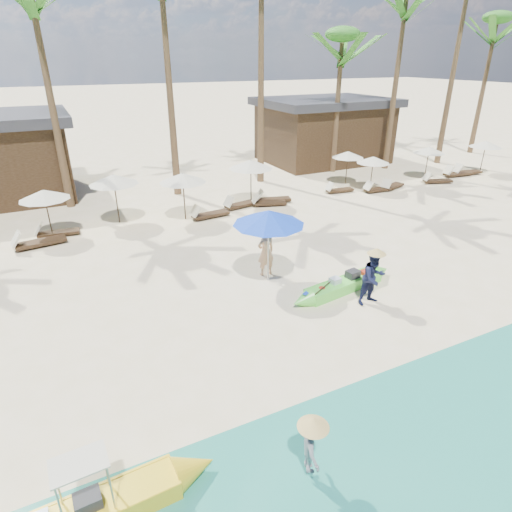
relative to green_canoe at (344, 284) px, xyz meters
name	(u,v)px	position (x,y,z in m)	size (l,w,h in m)	color
ground	(251,341)	(-3.89, -1.20, -0.20)	(240.00, 240.00, 0.00)	beige
wet_sand_strip	(377,500)	(-3.89, -6.20, -0.20)	(240.00, 4.50, 0.01)	tan
green_canoe	(344,284)	(0.00, 0.00, 0.00)	(4.67, 1.03, 0.60)	#5FE746
tourist	(266,252)	(-1.78, 2.09, 0.66)	(0.63, 0.41, 1.72)	tan
vendor_green	(373,278)	(0.28, -1.00, 0.66)	(0.83, 0.65, 1.72)	#141939
vendor_yellow	(312,447)	(-4.67, -5.30, 0.53)	(0.71, 0.41, 1.09)	gray
blue_umbrella	(269,217)	(-1.90, 1.67, 2.06)	(2.32, 2.32, 2.50)	#99999E
resort_parasol_4	(44,195)	(-8.28, 9.04, 1.65)	(1.99, 1.99, 2.05)	#3C2918
lounger_4_right	(36,242)	(-8.89, 8.20, 0.02)	(2.04, 0.86, 0.67)	#3C2918
resort_parasol_5	(113,179)	(-5.45, 9.61, 1.81)	(2.16, 2.16, 2.23)	#3C2918
lounger_5_left	(55,232)	(-8.16, 9.08, 0.00)	(1.78, 0.71, 0.59)	#3C2918
resort_parasol_6	(183,178)	(-2.59, 8.70, 1.77)	(2.12, 2.12, 2.18)	#3C2918
lounger_6_left	(208,214)	(-1.59, 8.38, 0.01)	(1.90, 0.75, 0.63)	#3C2918
lounger_6_right	(239,204)	(0.33, 9.10, 0.00)	(1.87, 0.87, 0.61)	#3C2918
resort_parasol_7	(251,164)	(1.14, 9.43, 1.84)	(2.20, 2.20, 2.27)	#3C2918
lounger_7_left	(267,202)	(1.75, 8.77, 0.00)	(1.82, 1.01, 0.59)	#3C2918
lounger_7_right	(271,199)	(2.17, 9.17, 0.01)	(1.94, 1.01, 0.63)	#3C2918
resort_parasol_8	(348,155)	(7.88, 10.45, 1.52)	(1.85, 1.85, 1.91)	#3C2918
lounger_8_left	(338,189)	(6.36, 9.11, -0.02)	(1.66, 0.65, 0.55)	#3C2918
resort_parasol_9	(373,160)	(8.35, 8.78, 1.50)	(1.83, 1.83, 1.89)	#3C2918
lounger_9_left	(377,189)	(8.38, 8.26, 0.00)	(1.76, 0.66, 0.59)	#3C2918
lounger_9_right	(391,186)	(9.52, 8.35, 0.00)	(1.83, 1.05, 0.60)	#3C2918
resort_parasol_10	(429,150)	(13.06, 9.29, 1.55)	(1.89, 1.89, 1.94)	#3C2918
lounger_10_left	(436,180)	(12.77, 8.14, 0.00)	(1.82, 1.09, 0.59)	#3C2918
lounger_10_right	(456,173)	(15.16, 8.74, 0.02)	(1.99, 0.82, 0.66)	#3C2918
resort_parasol_11	(486,144)	(17.30, 8.69, 1.67)	(2.01, 2.01, 2.07)	#3C2918
lounger_11_left	(465,171)	(16.03, 8.78, 0.02)	(2.03, 0.91, 0.67)	#3C2918
palm_3	(34,13)	(-7.25, 13.07, 8.38)	(2.08, 2.08, 10.52)	brown
palm_6	(341,54)	(8.95, 13.32, 6.85)	(2.08, 2.08, 8.51)	brown
palm_7	(404,17)	(12.68, 12.48, 8.79)	(2.08, 2.08, 11.08)	brown
palm_9	(494,38)	(22.32, 13.61, 7.86)	(2.08, 2.08, 9.82)	brown
pavilion_east	(324,130)	(10.11, 16.30, 1.99)	(8.80, 6.60, 4.30)	#3C2918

